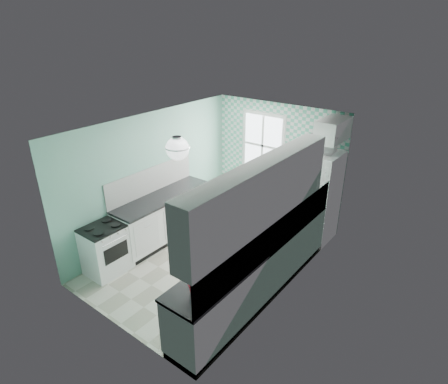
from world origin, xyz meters
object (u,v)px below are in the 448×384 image
Objects in this scene: fruit_bowl at (203,286)px; microwave at (321,144)px; sink at (283,225)px; potted_plant at (197,282)px; stove at (106,249)px; fridge at (315,196)px; ceiling_light at (177,148)px.

fruit_bowl is 3.61m from microwave.
sink is 1.65× the size of potted_plant.
microwave reaches higher than sink.
sink is (2.40, 1.81, 0.48)m from stove.
sink is (0.09, -1.44, 0.03)m from fridge.
sink is (1.20, 1.15, -1.39)m from ceiling_light.
fridge reaches higher than stove.
ceiling_light reaches higher than fruit_bowl.
microwave is at bearing 51.59° from fridge.
ceiling_light is 0.19× the size of fridge.
microwave is (2.31, 3.25, 1.49)m from stove.
fridge is 3.39× the size of sink.
microwave reaches higher than potted_plant.
stove is at bearing -127.37° from fridge.
fruit_bowl is at bearing -93.09° from sink.
fruit_bowl is (1.20, -0.88, -1.35)m from ceiling_light.
potted_plant is (-0.00, -2.15, 0.17)m from sink.
fruit_bowl is 0.45× the size of microwave.
potted_plant is 3.69m from microwave.
potted_plant is (0.00, -0.12, 0.13)m from fruit_bowl.
fridge is 1.04m from microwave.
ceiling_light is 0.68× the size of microwave.
fruit_bowl is at bearing -36.23° from ceiling_light.
ceiling_light is 1.98m from potted_plant.
microwave is (-0.09, 3.48, 0.98)m from fruit_bowl.
ceiling_light is at bearing 140.33° from potted_plant.
fruit_bowl is (0.09, -3.48, 0.07)m from fridge.
microwave reaches higher than fruit_bowl.
fruit_bowl is 0.71× the size of potted_plant.
ceiling_light is 0.41× the size of stove.
fridge is (1.11, 2.60, -1.42)m from ceiling_light.
microwave is at bearing 90.75° from sink.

